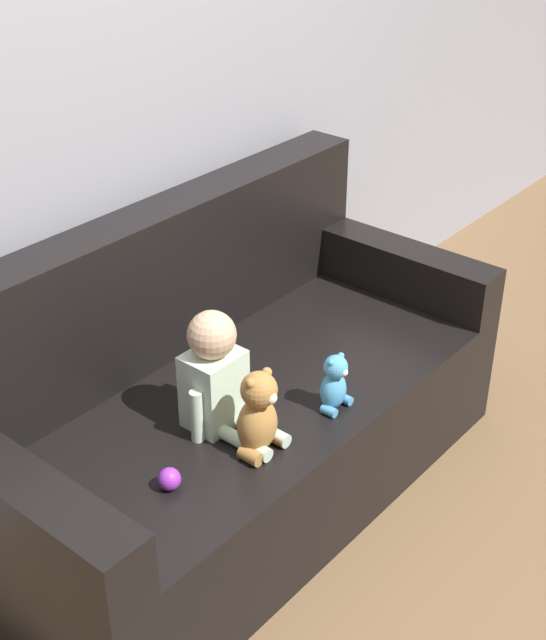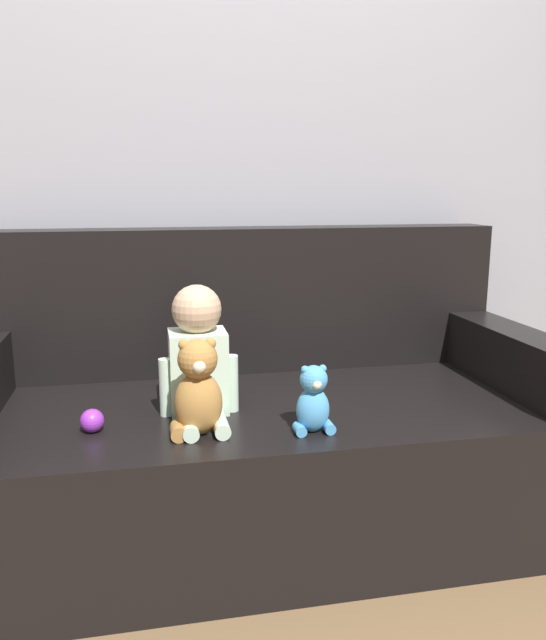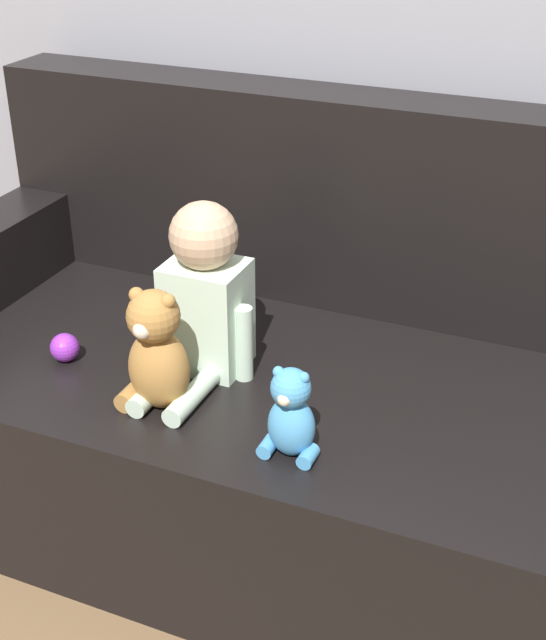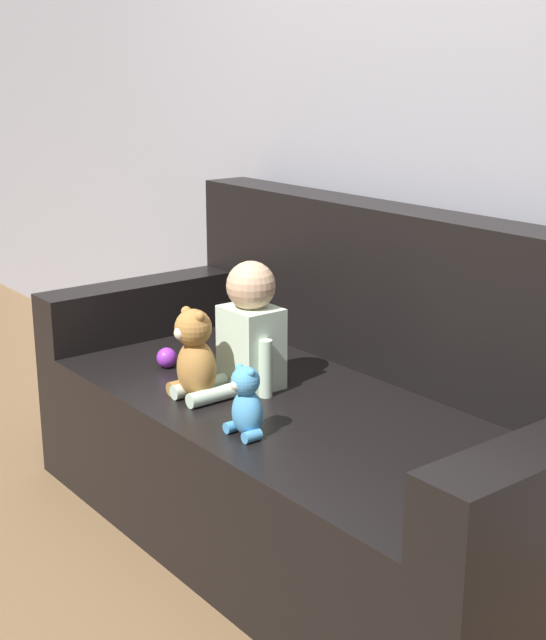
{
  "view_description": "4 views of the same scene",
  "coord_description": "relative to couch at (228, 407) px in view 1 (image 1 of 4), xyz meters",
  "views": [
    {
      "loc": [
        -1.84,
        -1.68,
        2.19
      ],
      "look_at": [
        0.08,
        -0.08,
        0.71
      ],
      "focal_mm": 50.0,
      "sensor_mm": 36.0,
      "label": 1
    },
    {
      "loc": [
        -0.35,
        -1.95,
        1.15
      ],
      "look_at": [
        0.03,
        -0.09,
        0.75
      ],
      "focal_mm": 35.0,
      "sensor_mm": 36.0,
      "label": 2
    },
    {
      "loc": [
        0.62,
        -1.64,
        1.55
      ],
      "look_at": [
        -0.04,
        -0.09,
        0.62
      ],
      "focal_mm": 50.0,
      "sensor_mm": 36.0,
      "label": 3
    },
    {
      "loc": [
        1.91,
        -1.64,
        1.43
      ],
      "look_at": [
        -0.09,
        -0.08,
        0.71
      ],
      "focal_mm": 50.0,
      "sensor_mm": 36.0,
      "label": 4
    }
  ],
  "objects": [
    {
      "name": "ground_plane",
      "position": [
        0.0,
        -0.06,
        -0.34
      ],
      "size": [
        12.0,
        12.0,
        0.0
      ],
      "primitive_type": "plane",
      "color": "brown"
    },
    {
      "name": "wall_back",
      "position": [
        0.0,
        0.48,
        0.96
      ],
      "size": [
        8.0,
        0.05,
        2.6
      ],
      "color": "#93939E",
      "rests_on": "ground_plane"
    },
    {
      "name": "couch",
      "position": [
        0.0,
        0.0,
        0.0
      ],
      "size": [
        1.95,
        0.92,
        1.01
      ],
      "color": "black",
      "rests_on": "ground_plane"
    },
    {
      "name": "person_baby",
      "position": [
        -0.21,
        -0.15,
        0.3
      ],
      "size": [
        0.24,
        0.34,
        0.4
      ],
      "color": "silver",
      "rests_on": "couch"
    },
    {
      "name": "teddy_bear_brown",
      "position": [
        -0.22,
        -0.34,
        0.26
      ],
      "size": [
        0.16,
        0.13,
        0.28
      ],
      "color": "#AD7A3D",
      "rests_on": "couch"
    },
    {
      "name": "plush_toy_side",
      "position": [
        0.1,
        -0.38,
        0.22
      ],
      "size": [
        0.12,
        0.09,
        0.2
      ],
      "color": "#4C9EDB",
      "rests_on": "couch"
    },
    {
      "name": "toy_ball",
      "position": [
        -0.52,
        -0.26,
        0.16
      ],
      "size": [
        0.07,
        0.07,
        0.07
      ],
      "color": "purple",
      "rests_on": "couch"
    }
  ]
}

